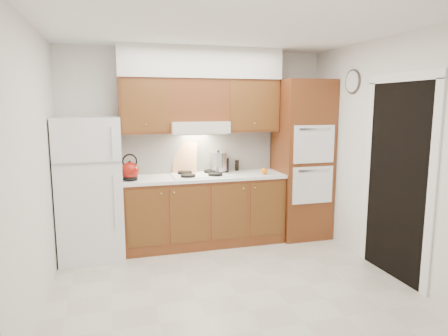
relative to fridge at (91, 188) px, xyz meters
name	(u,v)px	position (x,y,z in m)	size (l,w,h in m)	color
floor	(227,280)	(1.41, -1.14, -0.86)	(3.60, 3.60, 0.00)	beige
ceiling	(228,28)	(1.41, -1.14, 1.74)	(3.60, 3.60, 0.00)	white
wall_back	(197,146)	(1.41, 0.36, 0.44)	(3.60, 0.02, 2.60)	silver
wall_left	(36,168)	(-0.40, -1.14, 0.44)	(0.02, 3.00, 2.60)	silver
wall_right	(378,155)	(3.21, -1.14, 0.44)	(0.02, 3.00, 2.60)	silver
fridge	(91,188)	(0.00, 0.00, 0.00)	(0.75, 0.72, 1.72)	white
base_cabinets	(204,211)	(1.43, 0.06, -0.41)	(2.11, 0.60, 0.90)	brown
countertop	(204,177)	(1.43, 0.05, 0.06)	(2.13, 0.62, 0.04)	white
backsplash	(199,152)	(1.43, 0.34, 0.36)	(2.11, 0.03, 0.56)	white
oven_cabinet	(302,160)	(2.85, 0.03, 0.24)	(0.70, 0.65, 2.20)	brown
upper_cab_left	(144,106)	(0.69, 0.19, 0.99)	(0.63, 0.33, 0.70)	brown
upper_cab_right	(250,106)	(2.12, 0.19, 0.99)	(0.73, 0.33, 0.70)	brown
range_hood	(198,127)	(1.38, 0.13, 0.71)	(0.75, 0.45, 0.15)	silver
upper_cab_over_hood	(197,100)	(1.38, 0.19, 1.06)	(0.75, 0.33, 0.55)	brown
soffit	(201,63)	(1.43, 0.18, 1.54)	(2.13, 0.36, 0.40)	silver
cooktop	(200,175)	(1.38, 0.07, 0.09)	(0.74, 0.50, 0.01)	white
doorway	(396,182)	(3.19, -1.49, 0.19)	(0.02, 0.90, 2.10)	black
wall_clock	(353,82)	(3.19, -0.59, 1.29)	(0.30, 0.30, 0.02)	#3F3833
kettle	(130,171)	(0.47, -0.05, 0.20)	(0.22, 0.22, 0.22)	maroon
cutting_board	(185,159)	(1.22, 0.29, 0.28)	(0.33, 0.02, 0.43)	tan
stock_pot	(218,162)	(1.67, 0.21, 0.23)	(0.24, 0.24, 0.25)	silver
condiment_a	(226,166)	(1.79, 0.22, 0.17)	(0.05, 0.05, 0.18)	black
condiment_b	(227,165)	(1.80, 0.25, 0.18)	(0.06, 0.06, 0.19)	black
condiment_c	(237,165)	(1.97, 0.31, 0.15)	(0.05, 0.05, 0.15)	black
orange_near	(264,171)	(2.23, -0.09, 0.12)	(0.08, 0.08, 0.08)	orange
orange_far	(263,170)	(2.26, 0.01, 0.12)	(0.07, 0.07, 0.07)	orange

